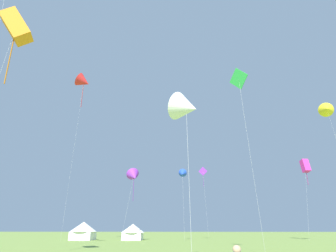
% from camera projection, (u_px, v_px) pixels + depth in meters
% --- Properties ---
extents(kite_magenta_box, '(3.23, 3.42, 15.42)m').
position_uv_depth(kite_magenta_box, '(305.00, 166.00, 58.14)').
color(kite_magenta_box, '#E02DA3').
rests_on(kite_magenta_box, ground).
extents(kite_red_delta, '(3.80, 3.27, 32.86)m').
position_uv_depth(kite_red_delta, '(84.00, 82.00, 60.23)').
color(kite_red_delta, red).
rests_on(kite_red_delta, ground).
extents(kite_white_delta, '(2.89, 3.31, 10.98)m').
position_uv_depth(kite_white_delta, '(186.00, 107.00, 19.33)').
color(kite_white_delta, white).
rests_on(kite_white_delta, ground).
extents(kite_blue_delta, '(1.80, 3.32, 13.19)m').
position_uv_depth(kite_blue_delta, '(182.00, 174.00, 56.09)').
color(kite_blue_delta, blue).
rests_on(kite_blue_delta, ground).
extents(kite_purple_diamond, '(1.83, 2.30, 14.41)m').
position_uv_depth(kite_purple_diamond, '(203.00, 173.00, 60.50)').
color(kite_purple_diamond, purple).
rests_on(kite_purple_diamond, ground).
extents(kite_green_diamond, '(1.57, 1.78, 17.69)m').
position_uv_depth(kite_green_diamond, '(239.00, 80.00, 29.39)').
color(kite_green_diamond, green).
rests_on(kite_green_diamond, ground).
extents(kite_orange_box, '(2.89, 2.55, 19.00)m').
position_uv_depth(kite_orange_box, '(16.00, 27.00, 23.30)').
color(kite_orange_box, orange).
rests_on(kite_orange_box, ground).
extents(kite_yellow_delta, '(3.22, 3.33, 22.62)m').
position_uv_depth(kite_yellow_delta, '(327.00, 109.00, 48.80)').
color(kite_yellow_delta, yellow).
rests_on(kite_yellow_delta, ground).
extents(kite_purple_delta, '(3.44, 3.69, 12.62)m').
position_uv_depth(kite_purple_delta, '(134.00, 176.00, 52.41)').
color(kite_purple_delta, purple).
rests_on(kite_purple_delta, ground).
extents(festival_tent_center, '(5.15, 5.15, 3.35)m').
position_uv_depth(festival_tent_center, '(83.00, 230.00, 55.99)').
color(festival_tent_center, white).
rests_on(festival_tent_center, ground).
extents(festival_tent_left, '(4.53, 4.53, 2.95)m').
position_uv_depth(festival_tent_left, '(133.00, 231.00, 55.49)').
color(festival_tent_left, white).
rests_on(festival_tent_left, ground).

